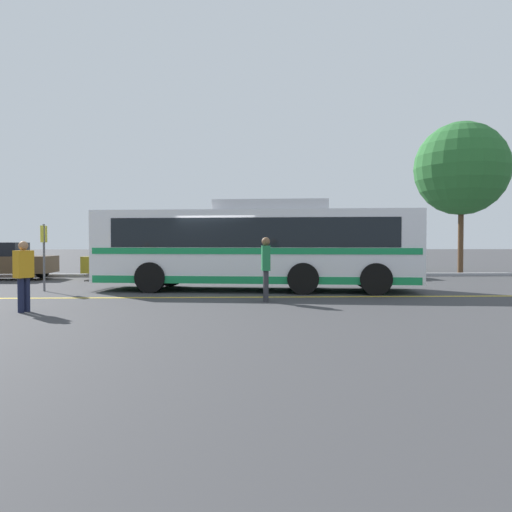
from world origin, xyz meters
name	(u,v)px	position (x,y,z in m)	size (l,w,h in m)	color
ground_plane	(217,291)	(0.00, 0.00, 0.00)	(220.00, 220.00, 0.00)	#38383A
lane_strip_0	(259,297)	(1.35, -2.10, 0.00)	(0.20, 30.75, 0.01)	gold
curb_strip	(250,275)	(1.35, 7.02, 0.07)	(38.75, 0.36, 0.15)	#99999E
transit_bus	(256,245)	(1.36, 0.10, 1.55)	(11.28, 4.03, 3.04)	white
parked_car_0	(5,261)	(-9.56, 5.56, 0.81)	(4.10, 2.02, 1.64)	#4C3823
parked_car_1	(133,262)	(-3.95, 5.60, 0.76)	(4.20, 2.07, 1.51)	olive
parked_car_2	(240,264)	(0.88, 5.65, 0.68)	(4.15, 2.14, 1.32)	navy
parked_car_3	(369,264)	(6.80, 5.73, 0.66)	(4.28, 1.85, 1.26)	silver
pedestrian_0	(24,272)	(-4.32, -5.10, 0.95)	(0.39, 0.47, 1.67)	#191E38
pedestrian_1	(266,265)	(1.48, -3.25, 1.02)	(0.23, 0.42, 1.78)	#2D2D33
bus_stop_sign	(44,249)	(-5.78, 0.05, 1.43)	(0.08, 0.40, 2.25)	#59595E
tree_0	(461,169)	(12.58, 8.96, 5.53)	(4.89, 4.89, 7.99)	#513823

